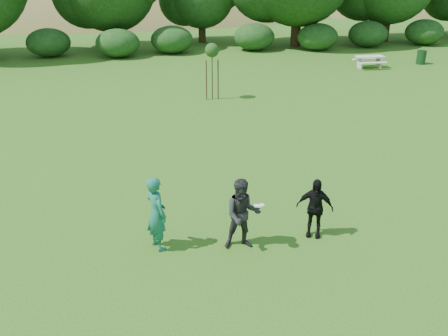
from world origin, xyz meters
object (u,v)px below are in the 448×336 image
(player_grey, at_px, (243,214))
(picnic_table, at_px, (370,60))
(player_teal, at_px, (156,213))
(sapling, at_px, (212,52))
(player_black, at_px, (315,208))
(trash_can_near, at_px, (421,57))

(player_grey, distance_m, picnic_table, 22.95)
(player_teal, bearing_deg, sapling, -40.98)
(sapling, relative_size, picnic_table, 1.58)
(player_black, bearing_deg, player_teal, -157.96)
(player_grey, height_order, player_black, player_grey)
(sapling, height_order, picnic_table, sapling)
(player_teal, relative_size, picnic_table, 1.11)
(player_teal, distance_m, sapling, 13.95)
(player_black, xyz_separation_m, trash_can_near, (14.28, 19.57, -0.38))
(player_black, relative_size, picnic_table, 0.93)
(player_teal, distance_m, player_black, 4.16)
(trash_can_near, xyz_separation_m, picnic_table, (-3.90, -0.50, 0.07))
(player_black, xyz_separation_m, picnic_table, (10.38, 19.07, -0.32))
(player_black, bearing_deg, player_grey, -149.60)
(trash_can_near, xyz_separation_m, sapling, (-14.99, -6.02, 1.97))
(player_teal, relative_size, player_black, 1.20)
(picnic_table, bearing_deg, trash_can_near, 7.28)
(player_teal, bearing_deg, player_black, -118.05)
(sapling, bearing_deg, player_grey, -95.34)
(player_grey, height_order, trash_can_near, player_grey)
(sapling, bearing_deg, picnic_table, 26.45)
(trash_can_near, bearing_deg, picnic_table, -172.72)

